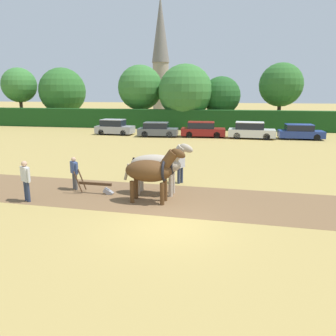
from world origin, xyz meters
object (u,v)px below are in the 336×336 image
(plow, at_px, (98,186))
(tree_center_right, at_px, (221,96))
(draft_horse_lead_right, at_px, (158,164))
(tree_far_left, at_px, (19,85))
(parked_car_center_left, at_px, (202,130))
(farmer_at_plow, at_px, (74,171))
(farmer_onlooker_left, at_px, (26,178))
(tree_left, at_px, (63,91))
(parked_car_far_left, at_px, (114,127))
(farmer_beside_team, at_px, (180,165))
(tree_right, at_px, (281,85))
(parked_car_center_right, at_px, (300,132))
(tree_center_left, at_px, (140,88))
(tree_center, at_px, (185,92))
(draft_horse_lead_left, at_px, (151,171))
(parked_car_left, at_px, (157,130))
(church_spire, at_px, (161,54))
(parked_car_center, at_px, (251,131))

(plow, bearing_deg, tree_center_right, 83.41)
(tree_center_right, bearing_deg, draft_horse_lead_right, -93.83)
(tree_far_left, relative_size, plow, 4.24)
(parked_car_center_left, bearing_deg, farmer_at_plow, -106.56)
(farmer_onlooker_left, bearing_deg, tree_left, 59.26)
(parked_car_far_left, bearing_deg, farmer_beside_team, -58.33)
(tree_right, bearing_deg, tree_far_left, -179.65)
(parked_car_center_right, bearing_deg, tree_right, 94.34)
(tree_center_right, xyz_separation_m, parked_car_center_right, (7.80, -9.43, -3.20))
(tree_center_left, distance_m, tree_right, 17.42)
(tree_left, bearing_deg, tree_right, -1.97)
(farmer_onlooker_left, distance_m, parked_car_far_left, 21.58)
(tree_center, distance_m, draft_horse_lead_left, 28.59)
(tree_center_right, height_order, parked_car_left, tree_center_right)
(tree_right, distance_m, parked_car_far_left, 20.72)
(draft_horse_lead_right, relative_size, parked_car_far_left, 0.73)
(tree_center, relative_size, draft_horse_lead_left, 2.91)
(farmer_at_plow, distance_m, parked_car_far_left, 19.93)
(tree_right, distance_m, church_spire, 30.11)
(draft_horse_lead_left, bearing_deg, tree_center, 97.18)
(tree_left, height_order, tree_right, tree_right)
(tree_center, height_order, plow, tree_center)
(tree_far_left, height_order, parked_car_left, tree_far_left)
(tree_center_right, xyz_separation_m, tree_right, (7.07, 0.19, 1.31))
(plow, height_order, parked_car_far_left, parked_car_far_left)
(tree_left, height_order, parked_car_left, tree_left)
(plow, bearing_deg, tree_center, 91.86)
(tree_center, distance_m, parked_car_left, 9.63)
(church_spire, xyz_separation_m, draft_horse_lead_left, (10.35, -52.06, -10.10))
(farmer_at_plow, bearing_deg, draft_horse_lead_right, -48.09)
(plow, bearing_deg, farmer_beside_team, 37.28)
(church_spire, bearing_deg, parked_car_center_right, -57.67)
(tree_center_right, bearing_deg, tree_center, -162.41)
(tree_center_left, relative_size, draft_horse_lead_right, 2.64)
(tree_center_right, relative_size, church_spire, 0.29)
(tree_left, distance_m, parked_car_left, 19.95)
(draft_horse_lead_left, height_order, parked_car_center, draft_horse_lead_left)
(parked_car_center_right, bearing_deg, parked_car_left, -177.16)
(parked_car_far_left, bearing_deg, parked_car_center_right, 2.39)
(farmer_beside_team, bearing_deg, tree_center_right, 124.54)
(draft_horse_lead_left, bearing_deg, parked_car_far_left, 115.80)
(tree_center, bearing_deg, tree_left, 171.72)
(farmer_onlooker_left, height_order, parked_car_center, farmer_onlooker_left)
(tree_center, bearing_deg, farmer_beside_team, -82.96)
(parked_car_left, distance_m, parked_car_center_right, 13.78)
(draft_horse_lead_right, distance_m, farmer_at_plow, 4.00)
(farmer_beside_team, xyz_separation_m, parked_car_far_left, (-9.58, 17.38, -0.15))
(plow, xyz_separation_m, parked_car_center_right, (12.39, 19.60, 0.36))
(tree_center_left, relative_size, farmer_onlooker_left, 4.52)
(farmer_at_plow, distance_m, farmer_beside_team, 5.06)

